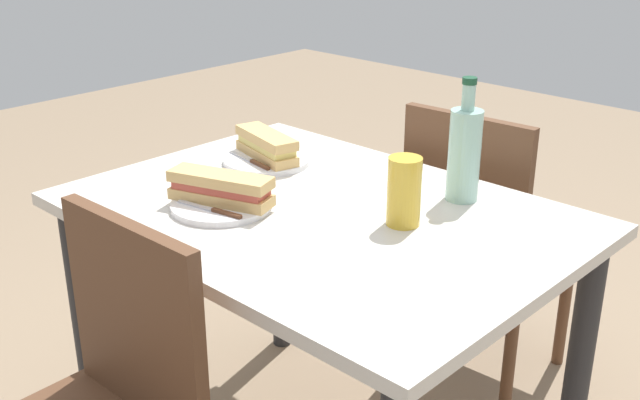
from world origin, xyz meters
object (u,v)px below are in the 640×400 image
knife_far (213,210)px  beer_glass (404,192)px  baguette_sandwich_near (267,145)px  plate_far (222,205)px  baguette_sandwich_far (221,188)px  water_bottle (464,152)px  knife_near (252,161)px  plate_near (267,160)px  chair_near (478,232)px  dining_table (320,254)px

knife_far → beer_glass: size_ratio=1.18×
baguette_sandwich_near → plate_far: size_ratio=0.99×
baguette_sandwich_far → water_bottle: size_ratio=0.87×
baguette_sandwich_near → knife_near: baguette_sandwich_near is taller
baguette_sandwich_far → plate_near: bearing=-61.5°
plate_far → chair_near: bearing=-105.9°
beer_glass → baguette_sandwich_near: bearing=-7.8°
plate_far → knife_far: 0.06m
baguette_sandwich_near → water_bottle: size_ratio=0.79×
dining_table → plate_near: bearing=-22.1°
plate_far → baguette_sandwich_near: bearing=-61.5°
baguette_sandwich_near → beer_glass: 0.51m
beer_glass → dining_table: bearing=17.0°
baguette_sandwich_near → beer_glass: beer_glass is taller
knife_near → chair_near: bearing=-125.0°
plate_near → knife_near: knife_near is taller
knife_far → baguette_sandwich_far: bearing=-59.0°
chair_near → baguette_sandwich_near: (0.37, 0.48, 0.29)m
knife_far → beer_glass: 0.42m
chair_near → plate_near: size_ratio=3.74×
beer_glass → water_bottle: bearing=-92.6°
knife_far → chair_near: bearing=-103.1°
water_bottle → beer_glass: (0.01, 0.21, -0.04)m
knife_far → water_bottle: bearing=-125.6°
baguette_sandwich_far → knife_far: (-0.03, 0.05, -0.03)m
dining_table → plate_far: bearing=43.4°
plate_far → knife_far: bearing=121.0°
chair_near → plate_far: 0.83m
baguette_sandwich_far → beer_glass: size_ratio=1.66×
beer_glass → plate_near: bearing=-7.8°
chair_near → beer_glass: bearing=104.2°
chair_near → knife_near: size_ratio=4.83×
baguette_sandwich_far → beer_glass: bearing=-149.1°
chair_near → knife_far: bearing=76.9°
plate_near → baguette_sandwich_near: (0.00, -0.00, 0.04)m
baguette_sandwich_far → beer_glass: beer_glass is taller
baguette_sandwich_near → beer_glass: (-0.51, 0.07, 0.03)m
baguette_sandwich_far → water_bottle: 0.56m
dining_table → beer_glass: beer_glass is taller
chair_near → baguette_sandwich_near: 0.67m
dining_table → plate_near: size_ratio=4.88×
plate_near → plate_far: same height
plate_near → chair_near: bearing=-127.8°
baguette_sandwich_near → baguette_sandwich_far: (-0.15, 0.28, 0.00)m
knife_far → plate_near: bearing=-61.1°
dining_table → knife_near: size_ratio=6.30×
plate_near → dining_table: bearing=157.9°
dining_table → baguette_sandwich_far: size_ratio=4.47×
baguette_sandwich_near → knife_near: 0.06m
beer_glass → plate_far: bearing=30.9°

